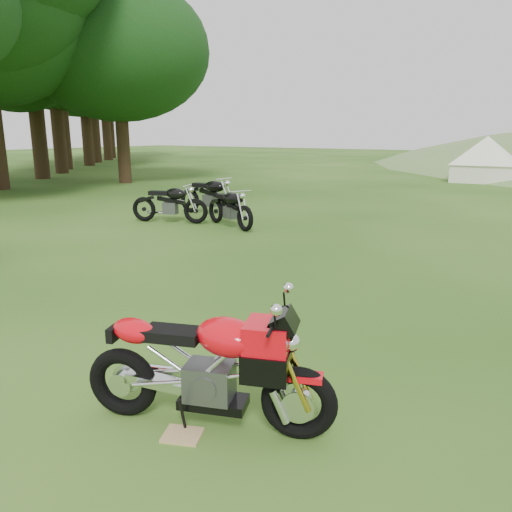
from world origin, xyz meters
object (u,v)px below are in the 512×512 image
Objects in this scene: sport_motorcycle at (207,358)px; vintage_moto_d at (210,195)px; vintage_moto_b at (169,202)px; plywood_board at (182,435)px; tent_left at (486,157)px; vintage_moto_c at (230,207)px.

sport_motorcycle is 10.01m from vintage_moto_d.
vintage_moto_b is at bearing 114.28° from sport_motorcycle.
sport_motorcycle is 9.01m from vintage_moto_b.
vintage_moto_b is at bearing 134.09° from plywood_board.
tent_left is at bearing 76.75° from vintage_moto_d.
vintage_moto_b is at bearing -109.29° from tent_left.
vintage_moto_b is (-6.41, 6.33, -0.05)m from sport_motorcycle.
sport_motorcycle is 1.01× the size of vintage_moto_c.
sport_motorcycle is at bearing -32.44° from vintage_moto_c.
plywood_board is at bearing -88.67° from tent_left.
plywood_board is 9.13m from vintage_moto_b.
vintage_moto_b is 1.45m from vintage_moto_d.
tent_left reaches higher than vintage_moto_b.
tent_left is at bearing 74.03° from sport_motorcycle.
vintage_moto_d reaches higher than vintage_moto_b.
sport_motorcycle is 22.17m from tent_left.
sport_motorcycle reaches higher than vintage_moto_c.
vintage_moto_d is 0.80× the size of tent_left.
vintage_moto_d is at bearing -110.43° from tent_left.
vintage_moto_d is at bearing 107.98° from sport_motorcycle.
vintage_moto_c is (-4.81, 6.68, -0.07)m from sport_motorcycle.
vintage_moto_d is (-6.31, 7.77, -0.01)m from sport_motorcycle.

